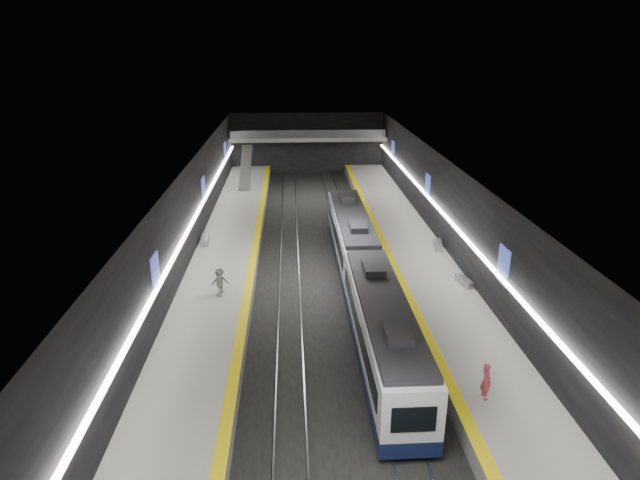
{
  "coord_description": "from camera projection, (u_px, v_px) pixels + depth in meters",
  "views": [
    {
      "loc": [
        -2.25,
        -35.78,
        16.65
      ],
      "look_at": [
        -0.1,
        2.99,
        2.2
      ],
      "focal_mm": 30.0,
      "sensor_mm": 36.0,
      "label": 1
    }
  ],
  "objects": [
    {
      "name": "ground",
      "position": [
        324.0,
        282.0,
        39.41
      ],
      "size": [
        70.0,
        70.0,
        0.0
      ],
      "primitive_type": "plane",
      "color": "black",
      "rests_on": "ground"
    },
    {
      "name": "ceiling",
      "position": [
        324.0,
        176.0,
        36.62
      ],
      "size": [
        20.0,
        70.0,
        0.04
      ],
      "primitive_type": "cube",
      "rotation": [
        3.14,
        0.0,
        0.0
      ],
      "color": "beige",
      "rests_on": "wall_left"
    },
    {
      "name": "wall_left",
      "position": [
        182.0,
        234.0,
        37.5
      ],
      "size": [
        0.04,
        70.0,
        8.0
      ],
      "primitive_type": "cube",
      "color": "black",
      "rests_on": "ground"
    },
    {
      "name": "wall_right",
      "position": [
        462.0,
        228.0,
        38.53
      ],
      "size": [
        0.04,
        70.0,
        8.0
      ],
      "primitive_type": "cube",
      "color": "black",
      "rests_on": "ground"
    },
    {
      "name": "wall_back",
      "position": [
        307.0,
        143.0,
        70.77
      ],
      "size": [
        20.0,
        0.04,
        8.0
      ],
      "primitive_type": "cube",
      "color": "black",
      "rests_on": "ground"
    },
    {
      "name": "platform_left",
      "position": [
        221.0,
        278.0,
        38.85
      ],
      "size": [
        5.0,
        70.0,
        1.0
      ],
      "primitive_type": "cube",
      "color": "slate",
      "rests_on": "ground"
    },
    {
      "name": "tile_surface_left",
      "position": [
        220.0,
        272.0,
        38.67
      ],
      "size": [
        5.0,
        70.0,
        0.02
      ],
      "primitive_type": "cube",
      "color": "#989893",
      "rests_on": "platform_left"
    },
    {
      "name": "tactile_strip_left",
      "position": [
        251.0,
        271.0,
        38.78
      ],
      "size": [
        0.6,
        70.0,
        0.02
      ],
      "primitive_type": "cube",
      "color": "yellow",
      "rests_on": "platform_left"
    },
    {
      "name": "platform_right",
      "position": [
        424.0,
        273.0,
        39.63
      ],
      "size": [
        5.0,
        70.0,
        1.0
      ],
      "primitive_type": "cube",
      "color": "slate",
      "rests_on": "ground"
    },
    {
      "name": "tile_surface_right",
      "position": [
        425.0,
        267.0,
        39.45
      ],
      "size": [
        5.0,
        70.0,
        0.02
      ],
      "primitive_type": "cube",
      "color": "#989893",
      "rests_on": "platform_right"
    },
    {
      "name": "tactile_strip_right",
      "position": [
        395.0,
        268.0,
        39.33
      ],
      "size": [
        0.6,
        70.0,
        0.02
      ],
      "primitive_type": "cube",
      "color": "yellow",
      "rests_on": "platform_right"
    },
    {
      "name": "rails",
      "position": [
        324.0,
        281.0,
        39.39
      ],
      "size": [
        6.52,
        70.0,
        0.12
      ],
      "color": "gray",
      "rests_on": "ground"
    },
    {
      "name": "train",
      "position": [
        364.0,
        272.0,
        35.63
      ],
      "size": [
        2.69,
        30.04,
        3.6
      ],
      "color": "#10193D",
      "rests_on": "ground"
    },
    {
      "name": "ad_posters",
      "position": [
        323.0,
        220.0,
        38.78
      ],
      "size": [
        19.94,
        53.5,
        2.2
      ],
      "color": "#3C47B6",
      "rests_on": "wall_left"
    },
    {
      "name": "cove_light_left",
      "position": [
        185.0,
        236.0,
        37.58
      ],
      "size": [
        0.25,
        68.6,
        0.12
      ],
      "primitive_type": "cube",
      "color": "white",
      "rests_on": "wall_left"
    },
    {
      "name": "cove_light_right",
      "position": [
        459.0,
        231.0,
        38.59
      ],
      "size": [
        0.25,
        68.6,
        0.12
      ],
      "primitive_type": "cube",
      "color": "white",
      "rests_on": "wall_right"
    },
    {
      "name": "mezzanine_bridge",
      "position": [
        308.0,
        138.0,
        68.47
      ],
      "size": [
        20.0,
        3.0,
        1.5
      ],
      "color": "gray",
      "rests_on": "wall_left"
    },
    {
      "name": "escalator",
      "position": [
        246.0,
        167.0,
        62.34
      ],
      "size": [
        1.2,
        7.5,
        3.92
      ],
      "primitive_type": "cube",
      "rotation": [
        0.44,
        0.0,
        0.0
      ],
      "color": "#99999E",
      "rests_on": "platform_left"
    },
    {
      "name": "bench_left_far",
      "position": [
        205.0,
        240.0,
        44.17
      ],
      "size": [
        0.67,
        2.07,
        0.5
      ],
      "primitive_type": "cube",
      "rotation": [
        0.0,
        0.0,
        0.05
      ],
      "color": "#99999E",
      "rests_on": "platform_left"
    },
    {
      "name": "bench_right_near",
      "position": [
        464.0,
        281.0,
        36.63
      ],
      "size": [
        0.86,
        1.9,
        0.45
      ],
      "primitive_type": "cube",
      "rotation": [
        0.0,
        0.0,
        0.2
      ],
      "color": "#99999E",
      "rests_on": "platform_right"
    },
    {
      "name": "bench_right_far",
      "position": [
        438.0,
        245.0,
        43.1
      ],
      "size": [
        0.91,
        2.12,
        0.5
      ],
      "primitive_type": "cube",
      "rotation": [
        0.0,
        0.0,
        -0.17
      ],
      "color": "#99999E",
      "rests_on": "platform_right"
    },
    {
      "name": "passenger_right_a",
      "position": [
        486.0,
        381.0,
        24.68
      ],
      "size": [
        0.53,
        0.73,
        1.85
      ],
      "primitive_type": "imported",
      "rotation": [
        0.0,
        0.0,
        1.71
      ],
      "color": "#C24859",
      "rests_on": "platform_right"
    },
    {
      "name": "passenger_left_a",
      "position": [
        219.0,
        284.0,
        34.66
      ],
      "size": [
        0.74,
        1.15,
        1.82
      ],
      "primitive_type": "imported",
      "rotation": [
        0.0,
        0.0,
        -1.26
      ],
      "color": "beige",
      "rests_on": "platform_left"
    },
    {
      "name": "passenger_left_b",
      "position": [
        220.0,
        281.0,
        35.19
      ],
      "size": [
        1.18,
        0.79,
        1.7
      ],
      "primitive_type": "imported",
      "rotation": [
        0.0,
        0.0,
        3.3
      ],
      "color": "#403F46",
      "rests_on": "platform_left"
    }
  ]
}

